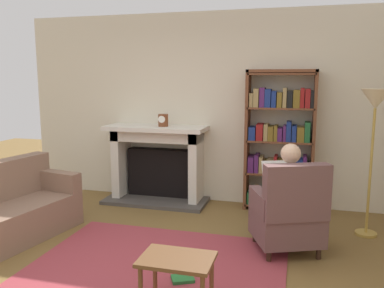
{
  "coord_description": "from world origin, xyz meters",
  "views": [
    {
      "loc": [
        1.25,
        -3.05,
        1.78
      ],
      "look_at": [
        0.1,
        1.2,
        1.05
      ],
      "focal_mm": 37.19,
      "sensor_mm": 36.0,
      "label": 1
    }
  ],
  "objects_px": {
    "fireplace": "(158,161)",
    "armchair_reading": "(289,213)",
    "bookshelf": "(280,141)",
    "side_table": "(177,266)",
    "seated_reader": "(286,192)",
    "sofa_floral": "(0,214)",
    "floor_lamp": "(375,112)",
    "mantel_clock": "(163,120)"
  },
  "relations": [
    {
      "from": "side_table",
      "to": "mantel_clock",
      "type": "bearing_deg",
      "value": 111.22
    },
    {
      "from": "bookshelf",
      "to": "armchair_reading",
      "type": "xyz_separation_m",
      "value": [
        0.18,
        -1.4,
        -0.53
      ]
    },
    {
      "from": "mantel_clock",
      "to": "bookshelf",
      "type": "bearing_deg",
      "value": 4.84
    },
    {
      "from": "seated_reader",
      "to": "floor_lamp",
      "type": "relative_size",
      "value": 0.68
    },
    {
      "from": "bookshelf",
      "to": "sofa_floral",
      "type": "bearing_deg",
      "value": -146.01
    },
    {
      "from": "seated_reader",
      "to": "sofa_floral",
      "type": "bearing_deg",
      "value": -10.44
    },
    {
      "from": "seated_reader",
      "to": "sofa_floral",
      "type": "distance_m",
      "value": 3.08
    },
    {
      "from": "seated_reader",
      "to": "side_table",
      "type": "xyz_separation_m",
      "value": [
        -0.75,
        -1.38,
        -0.26
      ]
    },
    {
      "from": "fireplace",
      "to": "bookshelf",
      "type": "distance_m",
      "value": 1.76
    },
    {
      "from": "floor_lamp",
      "to": "mantel_clock",
      "type": "bearing_deg",
      "value": 168.6
    },
    {
      "from": "armchair_reading",
      "to": "seated_reader",
      "type": "xyz_separation_m",
      "value": [
        -0.04,
        0.11,
        0.2
      ]
    },
    {
      "from": "bookshelf",
      "to": "sofa_floral",
      "type": "xyz_separation_m",
      "value": [
        -2.86,
        -1.93,
        -0.63
      ]
    },
    {
      "from": "mantel_clock",
      "to": "armchair_reading",
      "type": "bearing_deg",
      "value": -35.41
    },
    {
      "from": "mantel_clock",
      "to": "bookshelf",
      "type": "height_order",
      "value": "bookshelf"
    },
    {
      "from": "mantel_clock",
      "to": "bookshelf",
      "type": "distance_m",
      "value": 1.63
    },
    {
      "from": "fireplace",
      "to": "armchair_reading",
      "type": "relative_size",
      "value": 1.52
    },
    {
      "from": "mantel_clock",
      "to": "sofa_floral",
      "type": "bearing_deg",
      "value": -125.1
    },
    {
      "from": "side_table",
      "to": "fireplace",
      "type": "bearing_deg",
      "value": 112.72
    },
    {
      "from": "side_table",
      "to": "floor_lamp",
      "type": "distance_m",
      "value": 2.8
    },
    {
      "from": "mantel_clock",
      "to": "sofa_floral",
      "type": "height_order",
      "value": "mantel_clock"
    },
    {
      "from": "armchair_reading",
      "to": "seated_reader",
      "type": "height_order",
      "value": "seated_reader"
    },
    {
      "from": "armchair_reading",
      "to": "floor_lamp",
      "type": "bearing_deg",
      "value": -161.85
    },
    {
      "from": "seated_reader",
      "to": "side_table",
      "type": "relative_size",
      "value": 2.04
    },
    {
      "from": "floor_lamp",
      "to": "armchair_reading",
      "type": "bearing_deg",
      "value": -139.4
    },
    {
      "from": "fireplace",
      "to": "seated_reader",
      "type": "bearing_deg",
      "value": -34.15
    },
    {
      "from": "seated_reader",
      "to": "armchair_reading",
      "type": "bearing_deg",
      "value": 90.0
    },
    {
      "from": "bookshelf",
      "to": "side_table",
      "type": "xyz_separation_m",
      "value": [
        -0.62,
        -2.67,
        -0.59
      ]
    },
    {
      "from": "seated_reader",
      "to": "floor_lamp",
      "type": "distance_m",
      "value": 1.35
    },
    {
      "from": "side_table",
      "to": "armchair_reading",
      "type": "bearing_deg",
      "value": 57.97
    },
    {
      "from": "fireplace",
      "to": "bookshelf",
      "type": "relative_size",
      "value": 0.78
    },
    {
      "from": "armchair_reading",
      "to": "fireplace",
      "type": "bearing_deg",
      "value": -58.18
    },
    {
      "from": "armchair_reading",
      "to": "sofa_floral",
      "type": "relative_size",
      "value": 0.54
    },
    {
      "from": "fireplace",
      "to": "seated_reader",
      "type": "relative_size",
      "value": 1.3
    },
    {
      "from": "fireplace",
      "to": "floor_lamp",
      "type": "distance_m",
      "value": 2.95
    },
    {
      "from": "fireplace",
      "to": "armchair_reading",
      "type": "bearing_deg",
      "value": -35.74
    },
    {
      "from": "mantel_clock",
      "to": "armchair_reading",
      "type": "distance_m",
      "value": 2.32
    },
    {
      "from": "fireplace",
      "to": "armchair_reading",
      "type": "xyz_separation_m",
      "value": [
        1.9,
        -1.37,
        -0.16
      ]
    },
    {
      "from": "mantel_clock",
      "to": "seated_reader",
      "type": "distance_m",
      "value": 2.17
    },
    {
      "from": "fireplace",
      "to": "armchair_reading",
      "type": "height_order",
      "value": "fireplace"
    },
    {
      "from": "seated_reader",
      "to": "sofa_floral",
      "type": "relative_size",
      "value": 0.63
    },
    {
      "from": "bookshelf",
      "to": "sofa_floral",
      "type": "height_order",
      "value": "bookshelf"
    },
    {
      "from": "fireplace",
      "to": "floor_lamp",
      "type": "relative_size",
      "value": 0.89
    }
  ]
}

